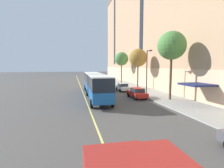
{
  "coord_description": "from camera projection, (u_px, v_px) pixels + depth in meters",
  "views": [
    {
      "loc": [
        -4.17,
        -26.74,
        4.82
      ],
      "look_at": [
        2.33,
        2.15,
        1.8
      ],
      "focal_mm": 28.0,
      "sensor_mm": 36.0,
      "label": 1
    }
  ],
  "objects": [
    {
      "name": "parked_car_green_2",
      "position": [
        101.0,
        78.0,
        60.78
      ],
      "size": [
        2.01,
        4.46,
        1.56
      ],
      "color": "#23603D",
      "rests_on": "ground"
    },
    {
      "name": "sidewalk",
      "position": [
        148.0,
        92.0,
        32.31
      ],
      "size": [
        5.62,
        160.0,
        0.15
      ],
      "primitive_type": "cube",
      "color": "#9E9B93",
      "rests_on": "ground"
    },
    {
      "name": "street_tree_mid_block",
      "position": [
        172.0,
        46.0,
        23.98
      ],
      "size": [
        3.91,
        3.91,
        9.46
      ],
      "color": "brown",
      "rests_on": "sidewalk"
    },
    {
      "name": "lane_centerline",
      "position": [
        84.0,
        95.0,
        29.73
      ],
      "size": [
        0.16,
        140.0,
        0.01
      ],
      "primitive_type": "cube",
      "color": "#E0D66B",
      "rests_on": "ground"
    },
    {
      "name": "ground_plane",
      "position": [
        101.0,
        97.0,
        27.35
      ],
      "size": [
        260.0,
        260.0,
        0.0
      ],
      "primitive_type": "plane",
      "color": "#4C4947"
    },
    {
      "name": "parked_car_white_1",
      "position": [
        123.0,
        87.0,
        34.03
      ],
      "size": [
        1.95,
        4.45,
        1.56
      ],
      "color": "silver",
      "rests_on": "ground"
    },
    {
      "name": "parked_car_red_0",
      "position": [
        137.0,
        93.0,
        26.49
      ],
      "size": [
        2.01,
        4.69,
        1.56
      ],
      "color": "#B21E19",
      "rests_on": "ground"
    },
    {
      "name": "city_bus",
      "position": [
        95.0,
        83.0,
        27.8
      ],
      "size": [
        3.15,
        18.67,
        3.64
      ],
      "color": "#19569E",
      "rests_on": "ground"
    },
    {
      "name": "street_lamp",
      "position": [
        147.0,
        68.0,
        27.12
      ],
      "size": [
        0.36,
        1.48,
        7.14
      ],
      "color": "#2D2D30",
      "rests_on": "sidewalk"
    },
    {
      "name": "street_tree_far_uptown",
      "position": [
        138.0,
        58.0,
        36.37
      ],
      "size": [
        3.74,
        3.74,
        8.31
      ],
      "color": "brown",
      "rests_on": "sidewalk"
    },
    {
      "name": "street_tree_far_downtown",
      "position": [
        122.0,
        59.0,
        48.63
      ],
      "size": [
        3.76,
        3.76,
        8.61
      ],
      "color": "brown",
      "rests_on": "sidewalk"
    },
    {
      "name": "parked_car_red_3",
      "position": [
        105.0,
        79.0,
        54.04
      ],
      "size": [
        2.08,
        4.82,
        1.56
      ],
      "color": "#B21E19",
      "rests_on": "ground"
    },
    {
      "name": "fire_hydrant",
      "position": [
        139.0,
        91.0,
        30.52
      ],
      "size": [
        0.42,
        0.24,
        0.72
      ],
      "color": "red",
      "rests_on": "sidewalk"
    }
  ]
}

